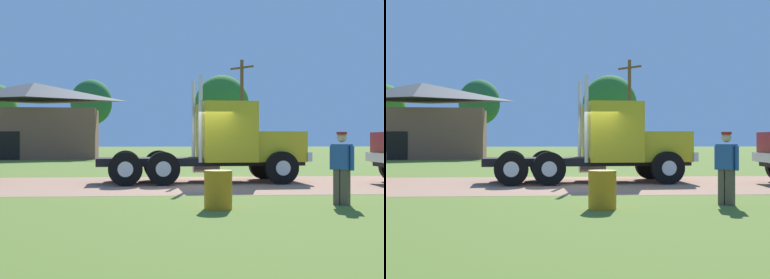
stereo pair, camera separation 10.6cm
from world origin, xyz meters
TOP-DOWN VIEW (x-y plane):
  - ground_plane at (0.00, 0.00)m, footprint 200.00×200.00m
  - dirt_track at (0.00, 0.00)m, footprint 120.00×6.93m
  - truck_foreground_white at (1.19, 0.90)m, footprint 7.58×3.04m
  - visitor_walking_mid at (3.02, -5.60)m, footprint 0.47×0.51m
  - steel_barrel at (0.03, -6.08)m, footprint 0.62×0.62m
  - shed_building at (-11.58, 24.40)m, footprint 11.05×5.97m
  - utility_pole_near at (5.11, 20.90)m, footprint 1.57×1.73m
  - tree_mid at (-8.30, 34.60)m, footprint 4.26×4.26m
  - tree_right at (4.92, 31.75)m, footprint 5.41×5.41m

SIDE VIEW (x-z plane):
  - ground_plane at x=0.00m, z-range 0.00..0.00m
  - dirt_track at x=0.00m, z-range 0.00..0.01m
  - steel_barrel at x=0.03m, z-range 0.00..0.86m
  - visitor_walking_mid at x=3.02m, z-range 0.08..1.80m
  - truck_foreground_white at x=1.19m, z-range -0.52..3.25m
  - shed_building at x=-11.58m, z-range -0.11..6.16m
  - utility_pole_near at x=5.11m, z-range 0.25..8.00m
  - tree_right at x=4.92m, z-range 1.00..8.98m
  - tree_mid at x=-8.30m, z-range 1.52..9.32m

